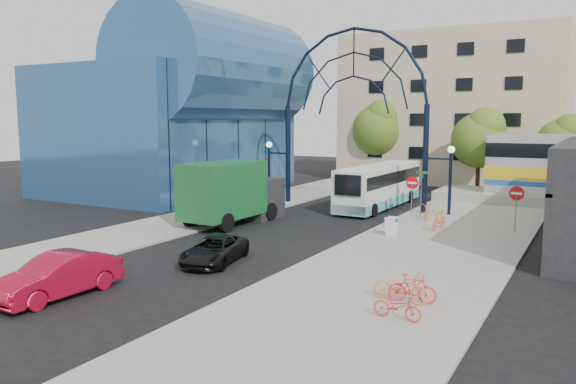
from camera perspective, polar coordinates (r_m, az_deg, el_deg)
The scene contains 22 objects.
ground at distance 26.60m, azimuth -5.45°, elevation -5.84°, with size 120.00×120.00×0.00m, color black.
sidewalk_east at distance 26.81m, azimuth 13.93°, elevation -5.79°, with size 8.00×56.00×0.12m, color gray.
plaza_west at distance 35.10m, azimuth -8.58°, elevation -2.52°, with size 5.00×50.00×0.12m, color gray.
gateway_arch at distance 38.28m, azimuth 6.66°, elevation 11.10°, with size 13.64×0.44×12.10m.
stop_sign at distance 34.94m, azimuth 12.49°, elevation 0.54°, with size 0.80×0.07×2.50m.
do_not_enter_sign at distance 31.72m, azimuth 22.19°, elevation -0.57°, with size 0.76×0.07×2.48m.
street_name_sign at distance 35.38m, azimuth 13.40°, elevation 0.82°, with size 0.70×0.70×2.80m.
sandwich_board at distance 29.21m, azimuth 10.47°, elevation -3.23°, with size 0.55×0.61×0.99m.
transit_hall at distance 47.11m, azimuth -10.48°, elevation 8.09°, with size 16.50×18.00×14.50m.
apartment_block at distance 57.63m, azimuth 16.69°, elevation 8.07°, with size 20.00×12.10×14.00m.
tree_north_a at distance 47.96m, azimuth 19.00°, elevation 5.29°, with size 4.48×4.48×7.00m.
tree_north_b at distance 54.46m, azimuth 9.35°, elevation 6.51°, with size 5.12×5.12×8.00m.
tree_north_c at distance 49.25m, azimuth 26.30°, elevation 4.59°, with size 4.16×4.16×6.50m.
city_bus at distance 39.16m, azimuth 9.28°, elevation 0.66°, with size 2.66×10.64×2.91m.
green_truck at distance 32.76m, azimuth -5.60°, elevation -0.07°, with size 3.04×7.33×3.65m.
black_suv at distance 24.16m, azimuth -7.48°, elevation -5.87°, with size 1.87×4.06×1.13m, color black.
red_sedan at distance 21.02m, azimuth -22.37°, elevation -7.89°, with size 1.58×4.53×1.49m, color maroon.
bike_near_a at distance 34.56m, azimuth 13.90°, elevation -1.88°, with size 0.66×1.89×0.99m, color orange.
bike_near_b at distance 31.54m, azimuth 15.10°, elevation -2.76°, with size 0.49×1.74×1.04m, color orange.
bike_far_a at distance 17.48m, azimuth 11.04°, elevation -11.35°, with size 0.53×1.52×0.80m, color red.
bike_far_b at distance 19.04m, azimuth 12.53°, elevation -9.56°, with size 0.45×1.58×0.95m, color red.
bike_far_c at distance 19.05m, azimuth 11.41°, elevation -9.43°, with size 0.67×1.92×1.01m, color orange.
Camera 1 is at (14.83, -21.21, 6.13)m, focal length 35.00 mm.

